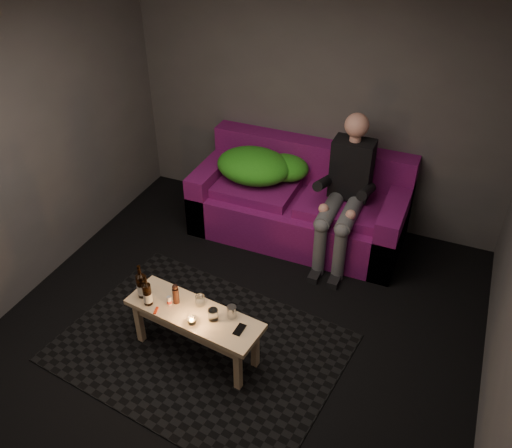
{
  "coord_description": "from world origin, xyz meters",
  "views": [
    {
      "loc": [
        1.45,
        -2.77,
        3.47
      ],
      "look_at": [
        -0.14,
        0.96,
        0.6
      ],
      "focal_mm": 38.0,
      "sensor_mm": 36.0,
      "label": 1
    }
  ],
  "objects": [
    {
      "name": "beer_bottle_a",
      "position": [
        -0.66,
        -0.14,
        0.58
      ],
      "size": [
        0.08,
        0.08,
        0.31
      ],
      "color": "black",
      "rests_on": "coffee_table"
    },
    {
      "name": "room",
      "position": [
        0.0,
        0.47,
        1.64
      ],
      "size": [
        4.5,
        4.5,
        4.5
      ],
      "color": "silver",
      "rests_on": "ground"
    },
    {
      "name": "pepper_mill",
      "position": [
        -0.38,
        -0.1,
        0.53
      ],
      "size": [
        0.07,
        0.07,
        0.14
      ],
      "primitive_type": "cylinder",
      "rotation": [
        0.0,
        0.0,
        0.35
      ],
      "color": "black",
      "rests_on": "coffee_table"
    },
    {
      "name": "floor",
      "position": [
        0.0,
        0.0,
        0.0
      ],
      "size": [
        4.5,
        4.5,
        0.0
      ],
      "primitive_type": "plane",
      "color": "black",
      "rests_on": "ground"
    },
    {
      "name": "tealight",
      "position": [
        -0.15,
        -0.25,
        0.49
      ],
      "size": [
        0.06,
        0.06,
        0.05
      ],
      "color": "white",
      "rests_on": "coffee_table"
    },
    {
      "name": "green_blanket",
      "position": [
        -0.45,
        1.81,
        0.71
      ],
      "size": [
        0.96,
        0.65,
        0.33
      ],
      "color": "#29971B",
      "rests_on": "sofa"
    },
    {
      "name": "beer_bottle_b",
      "position": [
        -0.57,
        -0.19,
        0.57
      ],
      "size": [
        0.07,
        0.07,
        0.29
      ],
      "color": "black",
      "rests_on": "coffee_table"
    },
    {
      "name": "red_lighter",
      "position": [
        -0.47,
        -0.25,
        0.47
      ],
      "size": [
        0.04,
        0.08,
        0.01
      ],
      "primitive_type": "cube",
      "rotation": [
        0.0,
        0.0,
        0.23
      ],
      "color": "red",
      "rests_on": "coffee_table"
    },
    {
      "name": "tumbler_back",
      "position": [
        -0.19,
        -0.05,
        0.51
      ],
      "size": [
        0.1,
        0.1,
        0.09
      ],
      "primitive_type": "cylinder",
      "rotation": [
        0.0,
        0.0,
        -0.42
      ],
      "color": "white",
      "rests_on": "coffee_table"
    },
    {
      "name": "steel_cup",
      "position": [
        0.1,
        -0.07,
        0.51
      ],
      "size": [
        0.09,
        0.09,
        0.1
      ],
      "primitive_type": "cylinder",
      "rotation": [
        0.0,
        0.0,
        0.17
      ],
      "color": "#B0B3B7",
      "rests_on": "coffee_table"
    },
    {
      "name": "person",
      "position": [
        0.51,
        1.65,
        0.75
      ],
      "size": [
        0.39,
        0.9,
        1.45
      ],
      "color": "black",
      "rests_on": "sofa"
    },
    {
      "name": "tumbler_front",
      "position": [
        -0.02,
        -0.15,
        0.51
      ],
      "size": [
        0.08,
        0.08,
        0.1
      ],
      "primitive_type": "cylinder",
      "rotation": [
        0.0,
        0.0,
        -0.03
      ],
      "color": "white",
      "rests_on": "coffee_table"
    },
    {
      "name": "smartphone",
      "position": [
        0.21,
        -0.17,
        0.47
      ],
      "size": [
        0.07,
        0.13,
        0.01
      ],
      "primitive_type": "cube",
      "rotation": [
        0.0,
        0.0,
        -0.04
      ],
      "color": "black",
      "rests_on": "coffee_table"
    },
    {
      "name": "salt_shaker",
      "position": [
        -0.41,
        -0.14,
        0.5
      ],
      "size": [
        0.05,
        0.05,
        0.08
      ],
      "primitive_type": "cylinder",
      "rotation": [
        0.0,
        0.0,
        -0.27
      ],
      "color": "silver",
      "rests_on": "coffee_table"
    },
    {
      "name": "rug",
      "position": [
        -0.2,
        -0.09,
        0.01
      ],
      "size": [
        2.45,
        1.92,
        0.01
      ],
      "primitive_type": "cube",
      "rotation": [
        0.0,
        0.0,
        -0.13
      ],
      "color": "black",
      "rests_on": "floor"
    },
    {
      "name": "coffee_table",
      "position": [
        -0.2,
        -0.14,
        0.38
      ],
      "size": [
        1.17,
        0.5,
        0.46
      ],
      "rotation": [
        0.0,
        0.0,
        -0.13
      ],
      "color": "#E9BA88",
      "rests_on": "rug"
    },
    {
      "name": "sofa",
      "position": [
        0.01,
        1.82,
        0.34
      ],
      "size": [
        2.18,
        0.98,
        0.94
      ],
      "color": "#6A0E54",
      "rests_on": "floor"
    }
  ]
}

